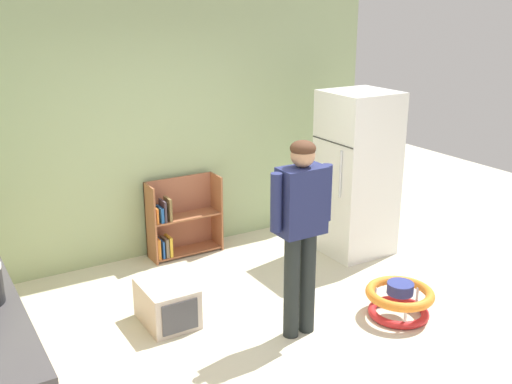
{
  "coord_description": "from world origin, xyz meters",
  "views": [
    {
      "loc": [
        -2.36,
        -3.54,
        2.71
      ],
      "look_at": [
        0.17,
        0.65,
        1.11
      ],
      "focal_mm": 42.22,
      "sensor_mm": 36.0,
      "label": 1
    }
  ],
  "objects_px": {
    "pet_carrier": "(167,303)",
    "refrigerator": "(357,174)",
    "baby_walker": "(399,300)",
    "bookshelf": "(179,222)",
    "standing_person": "(301,222)"
  },
  "relations": [
    {
      "from": "refrigerator",
      "to": "baby_walker",
      "type": "bearing_deg",
      "value": -114.05
    },
    {
      "from": "refrigerator",
      "to": "pet_carrier",
      "type": "distance_m",
      "value": 2.54
    },
    {
      "from": "standing_person",
      "to": "bookshelf",
      "type": "bearing_deg",
      "value": 94.93
    },
    {
      "from": "pet_carrier",
      "to": "refrigerator",
      "type": "bearing_deg",
      "value": 9.36
    },
    {
      "from": "standing_person",
      "to": "pet_carrier",
      "type": "height_order",
      "value": "standing_person"
    },
    {
      "from": "bookshelf",
      "to": "standing_person",
      "type": "relative_size",
      "value": 0.51
    },
    {
      "from": "bookshelf",
      "to": "baby_walker",
      "type": "distance_m",
      "value": 2.53
    },
    {
      "from": "standing_person",
      "to": "pet_carrier",
      "type": "distance_m",
      "value": 1.41
    },
    {
      "from": "pet_carrier",
      "to": "bookshelf",
      "type": "bearing_deg",
      "value": 61.85
    },
    {
      "from": "refrigerator",
      "to": "baby_walker",
      "type": "distance_m",
      "value": 1.65
    },
    {
      "from": "refrigerator",
      "to": "bookshelf",
      "type": "bearing_deg",
      "value": 151.77
    },
    {
      "from": "pet_carrier",
      "to": "standing_person",
      "type": "bearing_deg",
      "value": -39.79
    },
    {
      "from": "refrigerator",
      "to": "bookshelf",
      "type": "height_order",
      "value": "refrigerator"
    },
    {
      "from": "bookshelf",
      "to": "baby_walker",
      "type": "height_order",
      "value": "bookshelf"
    },
    {
      "from": "refrigerator",
      "to": "standing_person",
      "type": "distance_m",
      "value": 1.9
    }
  ]
}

